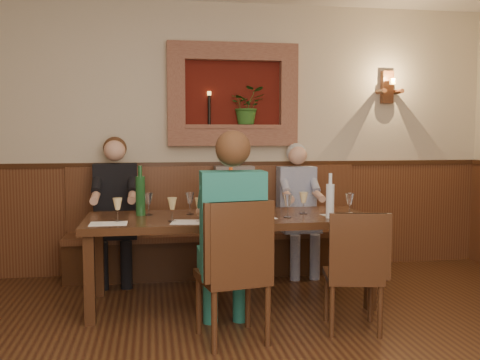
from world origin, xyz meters
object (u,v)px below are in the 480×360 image
object	(u,v)px
person_bench_mid	(235,221)
spittoon_bucket	(233,203)
chair_near_left	(233,300)
wine_bottle_green_b	(140,195)
chair_near_right	(353,296)
water_bottle	(330,200)
person_bench_left	(116,222)
person_chair_front	(231,252)
person_bench_right	(298,220)
bench	(216,243)
wine_bottle_green_a	(231,197)
dining_table	(229,225)

from	to	relation	value
person_bench_mid	spittoon_bucket	world-z (taller)	person_bench_mid
chair_near_left	wine_bottle_green_b	world-z (taller)	wine_bottle_green_b
chair_near_left	chair_near_right	size ratio (longest dim) A/B	1.12
wine_bottle_green_b	water_bottle	distance (m)	1.60
person_bench_left	spittoon_bucket	world-z (taller)	person_bench_left
water_bottle	person_chair_front	bearing A→B (deg)	-149.75
chair_near_left	spittoon_bucket	bearing A→B (deg)	70.69
person_bench_mid	wine_bottle_green_b	world-z (taller)	person_bench_mid
person_bench_right	chair_near_right	bearing A→B (deg)	-91.46
person_bench_mid	person_chair_front	xyz separation A→B (m)	(-0.29, -1.62, 0.05)
person_bench_right	bench	bearing A→B (deg)	173.00
chair_near_left	person_bench_right	distance (m)	1.96
bench	chair_near_left	distance (m)	1.80
person_bench_left	water_bottle	bearing A→B (deg)	-30.97
person_chair_front	water_bottle	size ratio (longest dim) A/B	3.95
bench	chair_near_left	world-z (taller)	bench
bench	person_bench_right	distance (m)	0.88
bench	spittoon_bucket	xyz separation A→B (m)	(0.02, -1.06, 0.55)
person_bench_right	wine_bottle_green_a	bearing A→B (deg)	-132.34
dining_table	person_bench_right	bearing A→B (deg)	44.97
dining_table	person_bench_mid	size ratio (longest dim) A/B	1.76
spittoon_bucket	wine_bottle_green_a	distance (m)	0.06
person_chair_front	water_bottle	bearing A→B (deg)	30.25
person_chair_front	wine_bottle_green_b	world-z (taller)	person_chair_front
dining_table	chair_near_left	size ratio (longest dim) A/B	2.39
dining_table	chair_near_left	bearing A→B (deg)	-96.56
dining_table	wine_bottle_green_b	xyz separation A→B (m)	(-0.74, 0.15, 0.25)
person_bench_left	wine_bottle_green_a	size ratio (longest dim) A/B	3.39
bench	person_bench_mid	xyz separation A→B (m)	(0.18, -0.10, 0.23)
dining_table	wine_bottle_green_a	world-z (taller)	wine_bottle_green_a
person_bench_right	wine_bottle_green_b	size ratio (longest dim) A/B	3.17
chair_near_left	person_bench_mid	distance (m)	1.74
person_bench_left	person_chair_front	distance (m)	1.85
chair_near_right	wine_bottle_green_b	world-z (taller)	wine_bottle_green_b
wine_bottle_green_b	dining_table	bearing A→B (deg)	-11.23
person_bench_left	person_bench_right	world-z (taller)	person_bench_left
person_bench_mid	wine_bottle_green_a	xyz separation A→B (m)	(-0.18, -0.92, 0.36)
wine_bottle_green_b	person_chair_front	bearing A→B (deg)	-55.22
person_bench_mid	person_bench_right	distance (m)	0.66
chair_near_right	water_bottle	bearing A→B (deg)	101.00
dining_table	person_chair_front	world-z (taller)	person_chair_front
dining_table	chair_near_left	world-z (taller)	chair_near_left
person_bench_mid	wine_bottle_green_a	bearing A→B (deg)	-101.22
dining_table	wine_bottle_green_b	bearing A→B (deg)	168.77
wine_bottle_green_a	person_bench_left	bearing A→B (deg)	137.41
chair_near_right	spittoon_bucket	size ratio (longest dim) A/B	3.56
chair_near_left	wine_bottle_green_a	world-z (taller)	wine_bottle_green_a
chair_near_left	spittoon_bucket	xyz separation A→B (m)	(0.11, 0.74, 0.58)
wine_bottle_green_a	chair_near_left	bearing A→B (deg)	-97.28
chair_near_right	wine_bottle_green_a	bearing A→B (deg)	149.85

